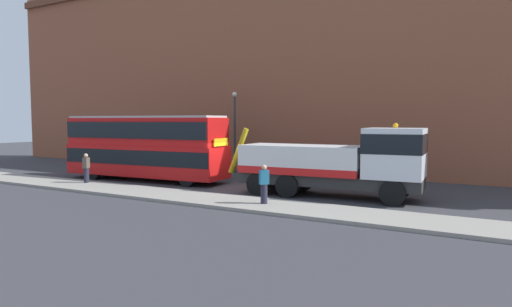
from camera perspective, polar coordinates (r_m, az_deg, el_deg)
ground_plane at (r=25.12m, az=-2.63°, el=-4.39°), size 120.00×120.00×0.00m
near_kerb at (r=21.71m, az=-8.57°, el=-5.61°), size 60.00×2.80×0.15m
building_facade at (r=32.49m, az=5.36°, el=11.84°), size 60.00×1.50×16.00m
recovery_tow_truck at (r=22.08m, az=10.39°, el=-1.05°), size 10.21×3.19×3.67m
double_decker_bus at (r=28.70m, az=-14.07°, el=1.05°), size 11.15×3.23×4.06m
pedestrian_onlooker at (r=27.73m, az=-20.97°, el=-1.80°), size 0.39×0.47×1.71m
pedestrian_bystander at (r=19.42m, az=1.04°, el=-4.01°), size 0.46×0.47×1.71m
street_lamp at (r=32.14m, az=-2.75°, el=3.72°), size 0.36×0.36×5.83m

